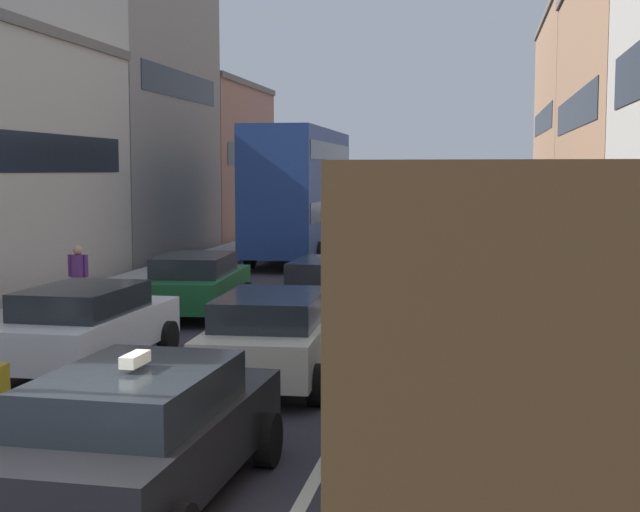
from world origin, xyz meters
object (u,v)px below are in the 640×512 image
coupe_centre_lane_fourth (363,263)px  bus_mid_queue_primary (300,188)px  sedan_centre_lane_second (273,335)px  sedan_left_lane_third (196,283)px  taxi_centre_lane_front (143,432)px  wagon_left_lane_second (87,325)px  removalist_box_truck (497,312)px  hatchback_centre_lane_third (332,289)px  pedestrian_mid_sidewalk (78,274)px  sedan_right_lane_behind_truck (464,313)px

coupe_centre_lane_fourth → bus_mid_queue_primary: 9.20m
sedan_centre_lane_second → sedan_left_lane_third: same height
taxi_centre_lane_front → bus_mid_queue_primary: 25.75m
wagon_left_lane_second → sedan_left_lane_third: same height
removalist_box_truck → sedan_left_lane_third: 12.75m
bus_mid_queue_primary → sedan_left_lane_third: bearing=179.7°
hatchback_centre_lane_third → bus_mid_queue_primary: (-3.59, 14.04, 2.03)m
taxi_centre_lane_front → sedan_centre_lane_second: bearing=1.2°
taxi_centre_lane_front → pedestrian_mid_sidewalk: (-6.37, 11.93, 0.15)m
sedan_left_lane_third → pedestrian_mid_sidewalk: bearing=85.0°
wagon_left_lane_second → coupe_centre_lane_fourth: 11.76m
sedan_right_lane_behind_truck → pedestrian_mid_sidewalk: bearing=73.0°
coupe_centre_lane_fourth → wagon_left_lane_second: bearing=163.6°
hatchback_centre_lane_third → coupe_centre_lane_fourth: (-0.04, 5.81, 0.00)m
sedan_left_lane_third → bus_mid_queue_primary: bus_mid_queue_primary is taller
pedestrian_mid_sidewalk → sedan_right_lane_behind_truck: bearing=72.0°
sedan_left_lane_third → coupe_centre_lane_fourth: size_ratio=1.02×
taxi_centre_lane_front → sedan_right_lane_behind_truck: taxi_centre_lane_front is taller
coupe_centre_lane_fourth → hatchback_centre_lane_third: bearing=-179.0°
sedan_left_lane_third → coupe_centre_lane_fourth: bearing=-36.0°
hatchback_centre_lane_third → bus_mid_queue_primary: size_ratio=0.41×
bus_mid_queue_primary → hatchback_centre_lane_third: bearing=-166.8°
hatchback_centre_lane_third → sedan_left_lane_third: (-3.40, 0.48, 0.00)m
taxi_centre_lane_front → wagon_left_lane_second: (-3.38, 5.96, -0.00)m
sedan_left_lane_third → sedan_right_lane_behind_truck: (6.43, -3.48, 0.00)m
removalist_box_truck → hatchback_centre_lane_third: 10.83m
taxi_centre_lane_front → bus_mid_queue_primary: bus_mid_queue_primary is taller
removalist_box_truck → pedestrian_mid_sidewalk: removalist_box_truck is taller
wagon_left_lane_second → sedan_left_lane_third: (0.09, 5.92, 0.00)m
hatchback_centre_lane_third → coupe_centre_lane_fourth: 5.81m
sedan_right_lane_behind_truck → bus_mid_queue_primary: (-6.63, 17.04, 2.03)m
hatchback_centre_lane_third → coupe_centre_lane_fourth: bearing=2.1°
sedan_centre_lane_second → pedestrian_mid_sidewalk: 9.03m
coupe_centre_lane_fourth → removalist_box_truck: bearing=-166.8°
sedan_left_lane_third → bus_mid_queue_primary: size_ratio=0.42×
taxi_centre_lane_front → pedestrian_mid_sidewalk: same height
sedan_centre_lane_second → bus_mid_queue_primary: size_ratio=0.41×
taxi_centre_lane_front → hatchback_centre_lane_third: bearing=1.5°
wagon_left_lane_second → pedestrian_mid_sidewalk: bearing=28.0°
taxi_centre_lane_front → coupe_centre_lane_fourth: taxi_centre_lane_front is taller
taxi_centre_lane_front → pedestrian_mid_sidewalk: bearing=30.1°
removalist_box_truck → hatchback_centre_lane_third: size_ratio=1.79×
wagon_left_lane_second → bus_mid_queue_primary: (-0.11, 19.48, 2.03)m
taxi_centre_lane_front → coupe_centre_lane_fourth: 17.20m
taxi_centre_lane_front → sedan_left_lane_third: bearing=17.5°
sedan_right_lane_behind_truck → taxi_centre_lane_front: bearing=162.9°
taxi_centre_lane_front → sedan_left_lane_third: (-3.30, 11.87, -0.00)m
sedan_left_lane_third → sedan_centre_lane_second: bearing=-155.5°
sedan_left_lane_third → wagon_left_lane_second: bearing=175.4°
wagon_left_lane_second → bus_mid_queue_primary: bus_mid_queue_primary is taller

